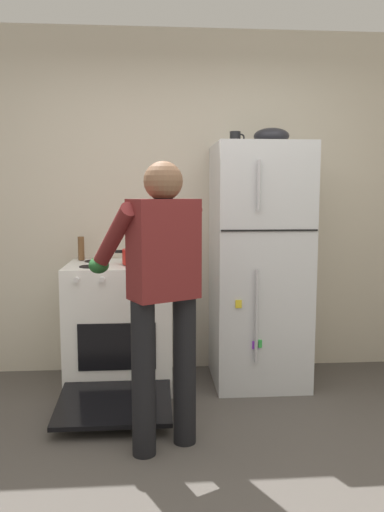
{
  "coord_description": "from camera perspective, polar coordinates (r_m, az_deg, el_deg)",
  "views": [
    {
      "loc": [
        -0.24,
        -2.12,
        1.42
      ],
      "look_at": [
        0.03,
        1.32,
        1.0
      ],
      "focal_mm": 35.2,
      "sensor_mm": 36.0,
      "label": 1
    }
  ],
  "objects": [
    {
      "name": "pepper_mill",
      "position": [
        3.95,
        -12.49,
        0.86
      ],
      "size": [
        0.05,
        0.05,
        0.18
      ],
      "primitive_type": "cylinder",
      "color": "brown",
      "rests_on": "stove_range"
    },
    {
      "name": "coffee_mug",
      "position": [
        3.81,
        4.96,
        13.21
      ],
      "size": [
        0.11,
        0.08,
        0.1
      ],
      "color": "black",
      "rests_on": "refrigerator"
    },
    {
      "name": "kitchen_wall_back",
      "position": [
        4.08,
        -1.06,
        5.96
      ],
      "size": [
        6.0,
        0.1,
        2.7
      ],
      "primitive_type": "cube",
      "color": "beige",
      "rests_on": "ground"
    },
    {
      "name": "mixing_bowl",
      "position": [
        3.82,
        9.01,
        13.31
      ],
      "size": [
        0.26,
        0.26,
        0.12
      ],
      "primitive_type": "ellipsoid",
      "color": "black",
      "rests_on": "refrigerator"
    },
    {
      "name": "stove_range",
      "position": [
        3.81,
        -8.21,
        -7.9
      ],
      "size": [
        0.76,
        1.23,
        0.92
      ],
      "color": "white",
      "rests_on": "ground"
    },
    {
      "name": "person_cook",
      "position": [
        2.76,
        -3.62,
        -2.65
      ],
      "size": [
        0.67,
        0.75,
        1.6
      ],
      "color": "black",
      "rests_on": "ground"
    },
    {
      "name": "red_pot",
      "position": [
        3.67,
        -5.89,
        -0.04
      ],
      "size": [
        0.36,
        0.26,
        0.11
      ],
      "color": "red",
      "rests_on": "stove_range"
    },
    {
      "name": "refrigerator",
      "position": [
        3.81,
        7.57,
        -1.04
      ],
      "size": [
        0.68,
        0.72,
        1.79
      ],
      "color": "silver",
      "rests_on": "ground"
    },
    {
      "name": "ground",
      "position": [
        2.56,
        1.85,
        -26.71
      ],
      "size": [
        8.0,
        8.0,
        0.0
      ],
      "primitive_type": "plane",
      "color": "#4C4742"
    }
  ]
}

